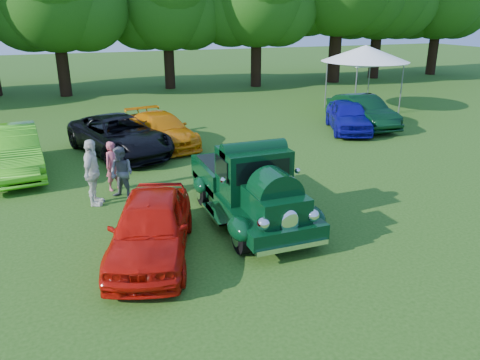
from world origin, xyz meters
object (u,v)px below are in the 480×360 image
object	(u,v)px
back_car_orange	(162,130)
red_convertible	(151,226)
back_car_blue	(348,116)
hero_pickup	(250,188)
back_car_lime	(12,151)
back_car_black	(120,135)
canopy_tent	(365,54)
spectator_white	(92,173)
back_car_green	(362,111)
spectator_pink	(113,166)
spectator_grey	(122,173)

from	to	relation	value
back_car_orange	red_convertible	bearing A→B (deg)	-115.41
back_car_blue	back_car_orange	bearing A→B (deg)	-161.37
hero_pickup	back_car_lime	bearing A→B (deg)	134.51
red_convertible	back_car_black	xyz separation A→B (m)	(0.38, 8.69, 0.02)
red_convertible	back_car_orange	size ratio (longest dim) A/B	0.93
back_car_blue	canopy_tent	distance (m)	5.81
red_convertible	spectator_white	xyz separation A→B (m)	(-1.00, 3.62, 0.26)
back_car_orange	back_car_green	size ratio (longest dim) A/B	1.00
hero_pickup	spectator_pink	bearing A→B (deg)	132.00
back_car_orange	spectator_pink	xyz separation A→B (m)	(-2.51, -4.68, 0.12)
spectator_grey	back_car_blue	bearing A→B (deg)	69.32
back_car_black	spectator_pink	distance (m)	4.05
red_convertible	hero_pickup	bearing A→B (deg)	39.14
back_car_orange	canopy_tent	world-z (taller)	canopy_tent
back_car_black	spectator_white	world-z (taller)	spectator_white
hero_pickup	spectator_grey	bearing A→B (deg)	138.41
back_car_blue	spectator_grey	xyz separation A→B (m)	(-11.13, -4.93, 0.07)
red_convertible	canopy_tent	distance (m)	19.41
back_car_black	spectator_pink	size ratio (longest dim) A/B	3.45
back_car_orange	back_car_lime	bearing A→B (deg)	-174.02
back_car_lime	canopy_tent	world-z (taller)	canopy_tent
back_car_lime	spectator_white	distance (m)	4.58
hero_pickup	back_car_green	xyz separation A→B (m)	(9.19, 8.15, -0.13)
hero_pickup	red_convertible	world-z (taller)	hero_pickup
hero_pickup	back_car_green	bearing A→B (deg)	41.55
spectator_pink	spectator_white	size ratio (longest dim) A/B	0.80
back_car_black	back_car_green	xyz separation A→B (m)	(11.71, 0.60, 0.01)
spectator_white	canopy_tent	size ratio (longest dim) A/B	0.40
back_car_black	spectator_white	xyz separation A→B (m)	(-1.38, -5.06, 0.23)
hero_pickup	canopy_tent	size ratio (longest dim) A/B	1.08
back_car_black	canopy_tent	world-z (taller)	canopy_tent
red_convertible	back_car_orange	bearing A→B (deg)	94.45
back_car_blue	spectator_grey	bearing A→B (deg)	-133.60
back_car_green	spectator_white	xyz separation A→B (m)	(-13.09, -5.66, 0.23)
back_car_green	canopy_tent	xyz separation A→B (m)	(2.35, 3.47, 2.39)
back_car_orange	spectator_grey	world-z (taller)	spectator_grey
back_car_lime	back_car_green	xyz separation A→B (m)	(15.48, 1.75, -0.06)
back_car_blue	canopy_tent	world-z (taller)	canopy_tent
back_car_lime	spectator_white	size ratio (longest dim) A/B	2.52
red_convertible	canopy_tent	bearing A→B (deg)	59.11
back_car_lime	canopy_tent	xyz separation A→B (m)	(17.83, 5.22, 2.33)
back_car_black	spectator_white	size ratio (longest dim) A/B	2.75
back_car_black	red_convertible	bearing A→B (deg)	-110.99
hero_pickup	red_convertible	size ratio (longest dim) A/B	1.22
back_car_green	canopy_tent	world-z (taller)	canopy_tent
canopy_tent	back_car_blue	bearing A→B (deg)	-131.08
back_car_green	spectator_white	distance (m)	14.26
hero_pickup	back_car_green	distance (m)	12.29
back_car_black	spectator_pink	world-z (taller)	spectator_pink
back_car_blue	spectator_pink	distance (m)	11.99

